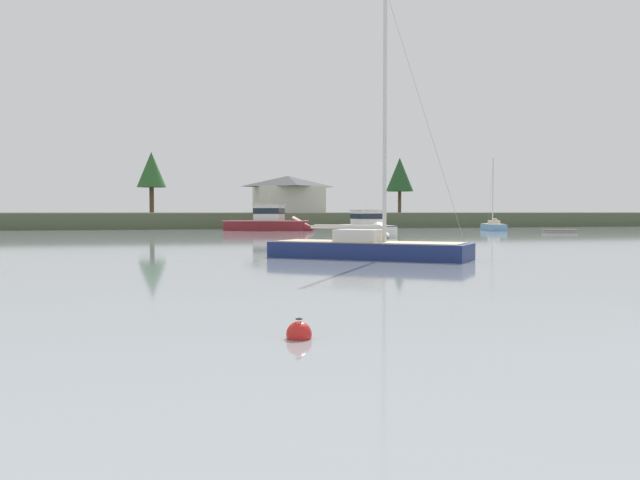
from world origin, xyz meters
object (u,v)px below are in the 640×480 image
sailboat_navy (369,253)px  mooring_buoy_red (299,334)px  dinghy_grey (559,232)px  cruiser_maroon (275,225)px  sailboat_skyblue (493,229)px  cruiser_white (370,231)px

sailboat_navy → mooring_buoy_red: 19.55m
dinghy_grey → cruiser_maroon: bearing=149.3°
sailboat_navy → cruiser_maroon: (3.50, 44.21, 0.39)m
sailboat_navy → sailboat_skyblue: sailboat_navy is taller
sailboat_skyblue → cruiser_maroon: bearing=166.8°
cruiser_white → dinghy_grey: cruiser_white is taller
cruiser_maroon → sailboat_skyblue: 23.98m
cruiser_white → sailboat_skyblue: 24.21m
sailboat_skyblue → mooring_buoy_red: (-33.93, -56.94, -0.12)m
mooring_buoy_red → cruiser_white: bearing=70.5°
cruiser_maroon → mooring_buoy_red: (-10.60, -62.43, -0.56)m
cruiser_white → dinghy_grey: 21.68m
cruiser_white → cruiser_maroon: cruiser_maroon is taller
cruiser_white → sailboat_navy: sailboat_navy is taller
dinghy_grey → mooring_buoy_red: (-35.89, -47.40, -0.05)m
dinghy_grey → sailboat_skyblue: size_ratio=0.42×
dinghy_grey → cruiser_white: bearing=-165.6°
sailboat_navy → cruiser_white: bearing=71.9°
sailboat_navy → mooring_buoy_red: (-7.10, -18.22, -0.17)m
dinghy_grey → sailboat_skyblue: bearing=101.6°
mooring_buoy_red → sailboat_skyblue: bearing=59.2°
cruiser_white → cruiser_maroon: bearing=101.9°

